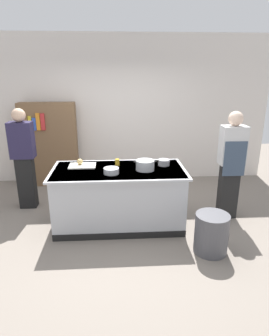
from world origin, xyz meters
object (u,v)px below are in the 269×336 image
Objects in this scene: trash_bin at (211,233)px; person_guest at (24,157)px; juice_cup at (117,162)px; person_chef at (231,163)px; onion at (80,162)px; stock_pot at (145,165)px; bookshelf at (50,145)px; sauce_pan at (164,162)px; mixing_bowl at (111,171)px.

person_guest is at bearing 150.96° from trash_bin.
person_chef is at bearing -1.83° from juice_cup.
juice_cup is 0.06× the size of person_guest.
stock_pot is (0.98, -0.26, 0.01)m from onion.
stock_pot is 0.63× the size of trash_bin.
person_guest is at bearing 153.11° from onion.
bookshelf is at bearing 134.51° from trash_bin.
bookshelf reaches higher than trash_bin.
stock_pot is 0.20× the size of person_guest.
onion is 0.05× the size of person_chef.
stock_pot is at bearing -46.20° from bookshelf.
sauce_pan is 2.65m from bookshelf.
trash_bin is at bearing -40.15° from juice_cup.
onion is 0.26× the size of stock_pot.
onion is 1.77m from bookshelf.
onion is at bearing 177.18° from sauce_pan.
person_guest is 1.01× the size of bookshelf.
person_chef reaches higher than stock_pot.
person_chef is (1.86, 0.32, -0.03)m from mixing_bowl.
onion is at bearing 140.56° from mixing_bowl.
person_chef is at bearing 77.55° from person_guest.
sauce_pan is 1.11× the size of mixing_bowl.
juice_cup is 1.78m from person_chef.
onion is 0.17× the size of trash_bin.
trash_bin is (1.29, -0.64, -0.67)m from mixing_bowl.
person_chef is at bearing 59.52° from trash_bin.
sauce_pan reaches higher than mixing_bowl.
juice_cup reaches higher than sauce_pan.
mixing_bowl is at bearing -39.44° from onion.
person_chef is 3.39m from person_guest.
juice_cup is at bearing 68.95° from person_guest.
stock_pot is at bearing -15.18° from onion.
person_chef reaches higher than trash_bin.
person_guest is 1.10m from bookshelf.
trash_bin is at bearing 131.54° from person_chef.
juice_cup is at bearing 77.10° from mixing_bowl.
juice_cup is 0.19× the size of trash_bin.
person_guest is at bearing 148.61° from mixing_bowl.
juice_cup is 2.10m from bookshelf.
mixing_bowl is at bearing 153.77° from trash_bin.
trash_bin is 0.31× the size of person_guest.
person_chef is at bearing 9.88° from mixing_bowl.
juice_cup is (-0.41, 0.25, -0.02)m from stock_pot.
onion is 2.35m from person_chef.
sauce_pan is at bearing -3.71° from juice_cup.
onion is at bearing 60.49° from person_guest.
onion is 0.57m from juice_cup.
person_guest is (-2.28, 0.57, -0.04)m from sauce_pan.
onion is 2.17m from trash_bin.
trash_bin is at bearing -26.23° from mixing_bowl.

